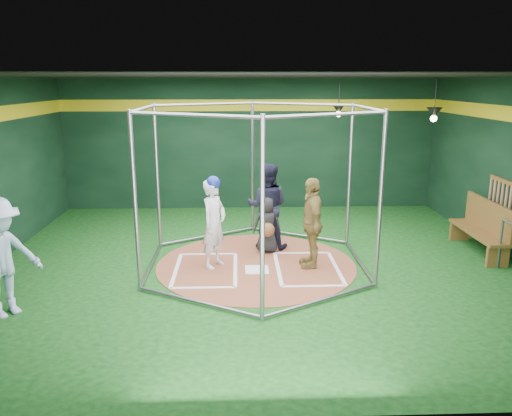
{
  "coord_description": "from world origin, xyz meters",
  "views": [
    {
      "loc": [
        -0.34,
        -9.0,
        3.42
      ],
      "look_at": [
        0.0,
        0.1,
        1.1
      ],
      "focal_mm": 35.0,
      "sensor_mm": 36.0,
      "label": 1
    }
  ],
  "objects_px": {
    "visitor_leopard": "(312,223)",
    "umpire": "(267,206)",
    "dugout_bench": "(483,226)",
    "batter_figure": "(214,222)"
  },
  "relations": [
    {
      "from": "visitor_leopard",
      "to": "dugout_bench",
      "type": "relative_size",
      "value": 0.91
    },
    {
      "from": "batter_figure",
      "to": "umpire",
      "type": "relative_size",
      "value": 0.97
    },
    {
      "from": "visitor_leopard",
      "to": "umpire",
      "type": "height_order",
      "value": "umpire"
    },
    {
      "from": "umpire",
      "to": "dugout_bench",
      "type": "height_order",
      "value": "umpire"
    },
    {
      "from": "batter_figure",
      "to": "visitor_leopard",
      "type": "bearing_deg",
      "value": -1.32
    },
    {
      "from": "umpire",
      "to": "visitor_leopard",
      "type": "bearing_deg",
      "value": 135.26
    },
    {
      "from": "visitor_leopard",
      "to": "umpire",
      "type": "bearing_deg",
      "value": -147.63
    },
    {
      "from": "dugout_bench",
      "to": "visitor_leopard",
      "type": "bearing_deg",
      "value": -169.75
    },
    {
      "from": "batter_figure",
      "to": "dugout_bench",
      "type": "relative_size",
      "value": 0.93
    },
    {
      "from": "umpire",
      "to": "dugout_bench",
      "type": "xyz_separation_m",
      "value": [
        4.37,
        -0.47,
        -0.35
      ]
    }
  ]
}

